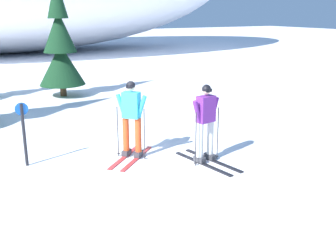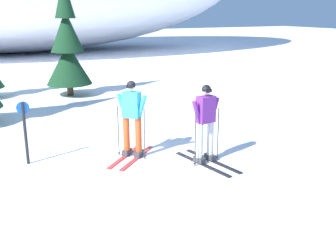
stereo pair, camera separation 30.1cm
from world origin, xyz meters
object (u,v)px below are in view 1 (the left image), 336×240
Objects in this scene: skier_cyan_jacket at (131,118)px; trail_marker_post at (24,130)px; skier_purple_jacket at (206,122)px; pine_tree_far_right at (60,47)px.

trail_marker_post is (-2.30, 0.64, -0.13)m from skier_cyan_jacket.
skier_purple_jacket is at bearing -38.72° from skier_cyan_jacket.
trail_marker_post is (-2.62, -7.04, -1.14)m from pine_tree_far_right.
skier_purple_jacket is at bearing -83.35° from pine_tree_far_right.
skier_purple_jacket is 4.03m from trail_marker_post.
skier_purple_jacket is 8.88m from pine_tree_far_right.
skier_cyan_jacket is at bearing -92.42° from pine_tree_far_right.
skier_purple_jacket is at bearing -25.25° from trail_marker_post.
skier_cyan_jacket is 7.76m from pine_tree_far_right.
skier_purple_jacket is 1.27× the size of trail_marker_post.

